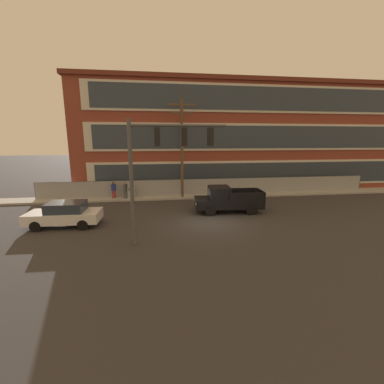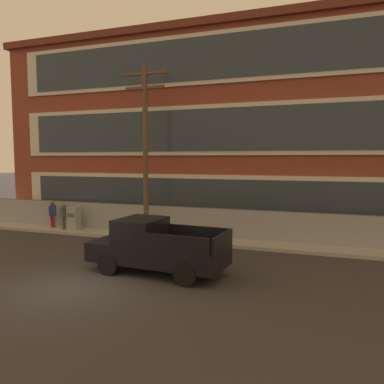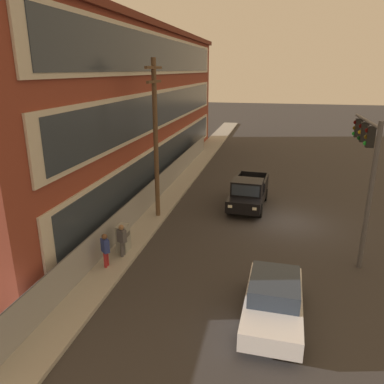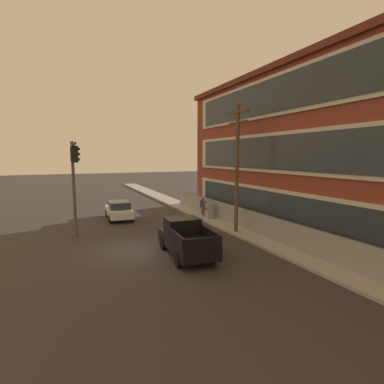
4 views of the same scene
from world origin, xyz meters
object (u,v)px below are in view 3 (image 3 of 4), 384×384
at_px(electrical_cabinet, 123,239).
at_px(pedestrian_by_fence, 105,249).
at_px(pickup_truck_black, 248,193).
at_px(pedestrian_near_cabinet, 122,239).
at_px(sedan_white, 274,300).
at_px(utility_pole_near_corner, 156,134).
at_px(traffic_signal_mast, 367,157).

xyz_separation_m(electrical_cabinet, pedestrian_by_fence, (-1.58, 0.14, 0.25)).
bearing_deg(pedestrian_by_fence, pickup_truck_black, -30.61).
height_order(pickup_truck_black, pedestrian_near_cabinet, pickup_truck_black).
xyz_separation_m(sedan_white, pedestrian_by_fence, (1.94, 7.09, 0.17)).
height_order(utility_pole_near_corner, pedestrian_near_cabinet, utility_pole_near_corner).
bearing_deg(pedestrian_near_cabinet, utility_pole_near_corner, -0.72).
xyz_separation_m(utility_pole_near_corner, electrical_cabinet, (-4.66, 0.23, -4.19)).
xyz_separation_m(pickup_truck_black, electrical_cabinet, (-7.53, 5.25, -0.21)).
distance_m(pedestrian_near_cabinet, pedestrian_by_fence, 1.12).
xyz_separation_m(pickup_truck_black, utility_pole_near_corner, (-2.87, 5.01, 3.98)).
height_order(electrical_cabinet, pedestrian_by_fence, pedestrian_by_fence).
bearing_deg(sedan_white, pedestrian_near_cabinet, 66.05).
relative_size(traffic_signal_mast, sedan_white, 1.44).
bearing_deg(electrical_cabinet, pedestrian_by_fence, 174.83).
bearing_deg(traffic_signal_mast, electrical_cabinet, 103.37).
distance_m(pickup_truck_black, utility_pole_near_corner, 7.02).
bearing_deg(pedestrian_by_fence, pedestrian_near_cabinet, -16.11).
relative_size(utility_pole_near_corner, pedestrian_near_cabinet, 5.26).
bearing_deg(electrical_cabinet, pickup_truck_black, -34.87).
distance_m(traffic_signal_mast, pickup_truck_black, 8.23).
height_order(traffic_signal_mast, sedan_white, traffic_signal_mast).
xyz_separation_m(traffic_signal_mast, electrical_cabinet, (-2.53, 10.63, -3.91)).
distance_m(sedan_white, pedestrian_by_fence, 7.35).
bearing_deg(traffic_signal_mast, utility_pole_near_corner, 78.40).
bearing_deg(utility_pole_near_corner, pedestrian_near_cabinet, 179.28).
distance_m(traffic_signal_mast, utility_pole_near_corner, 10.62).
relative_size(sedan_white, utility_pole_near_corner, 0.50).
height_order(traffic_signal_mast, pickup_truck_black, traffic_signal_mast).
relative_size(pickup_truck_black, sedan_white, 1.17).
height_order(pickup_truck_black, pedestrian_by_fence, pickup_truck_black).
bearing_deg(pedestrian_by_fence, electrical_cabinet, -5.17).
relative_size(pickup_truck_black, pedestrian_by_fence, 3.08).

